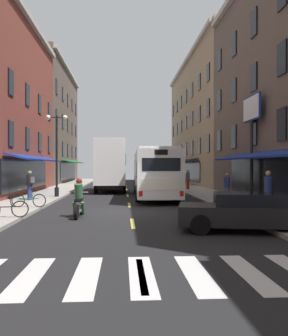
{
  "coord_description": "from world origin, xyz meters",
  "views": [
    {
      "loc": [
        -0.38,
        -17.25,
        2.18
      ],
      "look_at": [
        1.02,
        6.34,
        2.04
      ],
      "focal_mm": 38.93,
      "sensor_mm": 36.0,
      "label": 1
    }
  ],
  "objects_px": {
    "sedan_near": "(115,179)",
    "pedestrian_near": "(30,184)",
    "box_truck": "(111,166)",
    "pedestrian_mid": "(188,179)",
    "motorcycle_rider": "(79,201)",
    "bicycle_near": "(29,200)",
    "transit_bus": "(154,172)",
    "pedestrian_rear": "(268,191)",
    "street_lamp_twin": "(57,151)",
    "sedan_mid": "(247,212)",
    "pedestrian_far": "(227,187)",
    "billboard_sign": "(252,122)",
    "bicycle_mid": "(6,209)"
  },
  "relations": [
    {
      "from": "sedan_near",
      "to": "pedestrian_near",
      "type": "distance_m",
      "value": 19.79
    },
    {
      "from": "box_truck",
      "to": "pedestrian_mid",
      "type": "xyz_separation_m",
      "value": [
        6.64,
        0.99,
        -1.13
      ]
    },
    {
      "from": "box_truck",
      "to": "pedestrian_mid",
      "type": "bearing_deg",
      "value": 8.45
    },
    {
      "from": "motorcycle_rider",
      "to": "bicycle_near",
      "type": "height_order",
      "value": "motorcycle_rider"
    },
    {
      "from": "transit_bus",
      "to": "box_truck",
      "type": "xyz_separation_m",
      "value": [
        -3.12,
        5.09,
        0.44
      ]
    },
    {
      "from": "pedestrian_mid",
      "to": "pedestrian_rear",
      "type": "xyz_separation_m",
      "value": [
        0.61,
        -16.04,
        0.07
      ]
    },
    {
      "from": "street_lamp_twin",
      "to": "sedan_mid",
      "type": "bearing_deg",
      "value": -56.15
    },
    {
      "from": "pedestrian_far",
      "to": "sedan_near",
      "type": "bearing_deg",
      "value": 91.4
    },
    {
      "from": "sedan_near",
      "to": "pedestrian_far",
      "type": "distance_m",
      "value": 21.75
    },
    {
      "from": "billboard_sign",
      "to": "bicycle_near",
      "type": "height_order",
      "value": "billboard_sign"
    },
    {
      "from": "pedestrian_mid",
      "to": "pedestrian_rear",
      "type": "relative_size",
      "value": 0.93
    },
    {
      "from": "sedan_mid",
      "to": "pedestrian_rear",
      "type": "distance_m",
      "value": 4.2
    },
    {
      "from": "sedan_mid",
      "to": "bicycle_mid",
      "type": "relative_size",
      "value": 2.74
    },
    {
      "from": "box_truck",
      "to": "sedan_mid",
      "type": "relative_size",
      "value": 1.61
    },
    {
      "from": "box_truck",
      "to": "pedestrian_far",
      "type": "height_order",
      "value": "box_truck"
    },
    {
      "from": "bicycle_mid",
      "to": "pedestrian_rear",
      "type": "distance_m",
      "value": 10.9
    },
    {
      "from": "motorcycle_rider",
      "to": "pedestrian_far",
      "type": "relative_size",
      "value": 1.28
    },
    {
      "from": "motorcycle_rider",
      "to": "box_truck",
      "type": "bearing_deg",
      "value": 86.62
    },
    {
      "from": "sedan_near",
      "to": "bicycle_near",
      "type": "bearing_deg",
      "value": -99.25
    },
    {
      "from": "bicycle_mid",
      "to": "pedestrian_far",
      "type": "distance_m",
      "value": 12.23
    },
    {
      "from": "sedan_near",
      "to": "pedestrian_near",
      "type": "bearing_deg",
      "value": -103.61
    },
    {
      "from": "bicycle_near",
      "to": "pedestrian_mid",
      "type": "xyz_separation_m",
      "value": [
        10.3,
        13.18,
        0.52
      ]
    },
    {
      "from": "pedestrian_far",
      "to": "pedestrian_mid",
      "type": "bearing_deg",
      "value": 74.74
    },
    {
      "from": "pedestrian_far",
      "to": "pedestrian_rear",
      "type": "bearing_deg",
      "value": -104.08
    },
    {
      "from": "sedan_mid",
      "to": "motorcycle_rider",
      "type": "relative_size",
      "value": 2.23
    },
    {
      "from": "bicycle_near",
      "to": "pedestrian_mid",
      "type": "bearing_deg",
      "value": 51.99
    },
    {
      "from": "billboard_sign",
      "to": "transit_bus",
      "type": "bearing_deg",
      "value": 137.76
    },
    {
      "from": "billboard_sign",
      "to": "pedestrian_far",
      "type": "height_order",
      "value": "billboard_sign"
    },
    {
      "from": "sedan_mid",
      "to": "motorcycle_rider",
      "type": "height_order",
      "value": "motorcycle_rider"
    },
    {
      "from": "pedestrian_mid",
      "to": "billboard_sign",
      "type": "bearing_deg",
      "value": 22.86
    },
    {
      "from": "sedan_near",
      "to": "pedestrian_rear",
      "type": "bearing_deg",
      "value": -74.57
    },
    {
      "from": "box_truck",
      "to": "pedestrian_rear",
      "type": "height_order",
      "value": "box_truck"
    },
    {
      "from": "pedestrian_near",
      "to": "transit_bus",
      "type": "bearing_deg",
      "value": -23.23
    },
    {
      "from": "motorcycle_rider",
      "to": "pedestrian_far",
      "type": "height_order",
      "value": "pedestrian_far"
    },
    {
      "from": "pedestrian_mid",
      "to": "pedestrian_far",
      "type": "height_order",
      "value": "pedestrian_mid"
    },
    {
      "from": "transit_bus",
      "to": "pedestrian_far",
      "type": "height_order",
      "value": "transit_bus"
    },
    {
      "from": "box_truck",
      "to": "motorcycle_rider",
      "type": "xyz_separation_m",
      "value": [
        -0.88,
        -14.91,
        -1.44
      ]
    },
    {
      "from": "pedestrian_near",
      "to": "pedestrian_rear",
      "type": "distance_m",
      "value": 13.57
    },
    {
      "from": "sedan_mid",
      "to": "bicycle_mid",
      "type": "xyz_separation_m",
      "value": [
        -8.65,
        2.72,
        -0.16
      ]
    },
    {
      "from": "box_truck",
      "to": "transit_bus",
      "type": "bearing_deg",
      "value": -58.47
    },
    {
      "from": "billboard_sign",
      "to": "pedestrian_near",
      "type": "relative_size",
      "value": 3.48
    },
    {
      "from": "box_truck",
      "to": "sedan_near",
      "type": "relative_size",
      "value": 1.61
    },
    {
      "from": "sedan_near",
      "to": "street_lamp_twin",
      "type": "bearing_deg",
      "value": -101.73
    },
    {
      "from": "billboard_sign",
      "to": "box_truck",
      "type": "distance_m",
      "value": 13.19
    },
    {
      "from": "sedan_near",
      "to": "street_lamp_twin",
      "type": "xyz_separation_m",
      "value": [
        -3.5,
        -16.86,
        2.4
      ]
    },
    {
      "from": "pedestrian_far",
      "to": "bicycle_mid",
      "type": "bearing_deg",
      "value": -166.98
    },
    {
      "from": "pedestrian_far",
      "to": "street_lamp_twin",
      "type": "bearing_deg",
      "value": 143.0
    },
    {
      "from": "billboard_sign",
      "to": "sedan_mid",
      "type": "bearing_deg",
      "value": -110.86
    },
    {
      "from": "bicycle_near",
      "to": "pedestrian_rear",
      "type": "bearing_deg",
      "value": -14.69
    },
    {
      "from": "bicycle_near",
      "to": "billboard_sign",
      "type": "bearing_deg",
      "value": 10.93
    }
  ]
}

